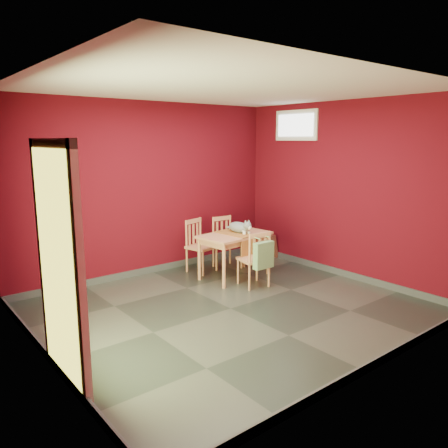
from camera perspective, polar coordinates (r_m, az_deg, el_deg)
ground at (r=5.66m, az=0.89°, el=-10.98°), size 4.50×4.50×0.00m
room_shell at (r=5.65m, az=0.89°, el=-10.51°), size 4.50×4.50×4.50m
doorway at (r=3.94m, az=-20.89°, el=-4.36°), size 0.06×1.01×2.13m
window at (r=7.52m, az=9.38°, el=12.61°), size 0.05×0.90×0.50m
outlet_plate at (r=8.01m, az=0.65°, el=-2.13°), size 0.08×0.02×0.12m
dining_table at (r=6.74m, az=1.41°, el=-2.00°), size 1.16×0.75×0.69m
table_runner at (r=6.65m, az=2.00°, el=-1.85°), size 0.37×0.67×0.32m
chair_far_left at (r=7.09m, az=-3.20°, el=-2.75°), size 0.48×0.48×0.85m
chair_far_right at (r=7.31m, az=0.27°, el=-2.32°), size 0.43×0.43×0.85m
chair_near at (r=6.37m, az=4.06°, el=-4.49°), size 0.45×0.45×0.83m
tote_bag at (r=6.18m, az=5.18°, el=-4.06°), size 0.32×0.19×0.45m
cat at (r=6.79m, az=1.95°, el=-0.16°), size 0.32×0.50×0.23m
picture_frame at (r=8.11m, az=5.81°, el=-2.65°), size 0.17×0.44×0.43m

